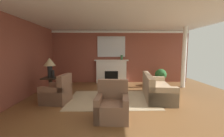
# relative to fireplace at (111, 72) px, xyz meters

# --- Properties ---
(ground_plane) EXTENTS (9.13, 9.13, 0.00)m
(ground_plane) POSITION_rel_fireplace_xyz_m (0.37, -3.15, -0.59)
(ground_plane) COLOR brown
(wall_fireplace) EXTENTS (7.62, 0.12, 2.81)m
(wall_fireplace) POSITION_rel_fireplace_xyz_m (0.37, 0.21, 0.82)
(wall_fireplace) COLOR brown
(wall_fireplace) RESTS_ON ground_plane
(wall_window) EXTENTS (0.12, 7.20, 2.81)m
(wall_window) POSITION_rel_fireplace_xyz_m (-3.20, -2.85, 0.82)
(wall_window) COLOR brown
(wall_window) RESTS_ON ground_plane
(ceiling_panel) EXTENTS (7.62, 7.20, 0.06)m
(ceiling_panel) POSITION_rel_fireplace_xyz_m (0.37, -2.85, 2.25)
(ceiling_panel) COLOR white
(crown_moulding) EXTENTS (7.62, 0.08, 0.12)m
(crown_moulding) POSITION_rel_fireplace_xyz_m (0.37, 0.13, 2.14)
(crown_moulding) COLOR white
(area_rug) EXTENTS (3.00, 2.21, 0.01)m
(area_rug) POSITION_rel_fireplace_xyz_m (-0.02, -2.87, -0.58)
(area_rug) COLOR tan
(area_rug) RESTS_ON ground_plane
(fireplace) EXTENTS (1.80, 0.35, 1.25)m
(fireplace) POSITION_rel_fireplace_xyz_m (0.00, 0.00, 0.00)
(fireplace) COLOR white
(fireplace) RESTS_ON ground_plane
(mantel_mirror) EXTENTS (1.48, 0.04, 1.09)m
(mantel_mirror) POSITION_rel_fireplace_xyz_m (-0.00, 0.12, 1.35)
(mantel_mirror) COLOR silver
(sofa) EXTENTS (1.18, 2.20, 0.85)m
(sofa) POSITION_rel_fireplace_xyz_m (1.60, -2.69, -0.29)
(sofa) COLOR tan
(sofa) RESTS_ON ground_plane
(armchair_near_window) EXTENTS (0.91, 0.91, 0.95)m
(armchair_near_window) POSITION_rel_fireplace_xyz_m (-1.84, -3.18, -0.28)
(armchair_near_window) COLOR brown
(armchair_near_window) RESTS_ON ground_plane
(armchair_facing_fireplace) EXTENTS (0.87, 0.87, 0.95)m
(armchair_facing_fireplace) POSITION_rel_fireplace_xyz_m (-0.06, -4.42, -0.28)
(armchair_facing_fireplace) COLOR brown
(armchair_facing_fireplace) RESTS_ON ground_plane
(coffee_table) EXTENTS (1.00, 1.00, 0.45)m
(coffee_table) POSITION_rel_fireplace_xyz_m (-0.02, -2.87, -0.25)
(coffee_table) COLOR #2D2319
(coffee_table) RESTS_ON ground_plane
(side_table) EXTENTS (0.56, 0.56, 0.70)m
(side_table) POSITION_rel_fireplace_xyz_m (-2.37, -2.33, -0.19)
(side_table) COLOR #2D2319
(side_table) RESTS_ON ground_plane
(table_lamp) EXTENTS (0.44, 0.44, 0.75)m
(table_lamp) POSITION_rel_fireplace_xyz_m (-2.37, -2.33, 0.64)
(table_lamp) COLOR black
(table_lamp) RESTS_ON side_table
(vase_on_side_table) EXTENTS (0.11, 0.11, 0.30)m
(vase_on_side_table) POSITION_rel_fireplace_xyz_m (-2.22, -2.45, 0.26)
(vase_on_side_table) COLOR black
(vase_on_side_table) RESTS_ON side_table
(vase_mantel_right) EXTENTS (0.11, 0.11, 0.25)m
(vase_mantel_right) POSITION_rel_fireplace_xyz_m (0.55, -0.05, 0.78)
(vase_mantel_right) COLOR #33703D
(vase_mantel_right) RESTS_ON fireplace
(book_red_cover) EXTENTS (0.28, 0.25, 0.05)m
(book_red_cover) POSITION_rel_fireplace_xyz_m (0.05, -2.94, -0.11)
(book_red_cover) COLOR maroon
(book_red_cover) RESTS_ON coffee_table
(book_art_folio) EXTENTS (0.27, 0.21, 0.05)m
(book_art_folio) POSITION_rel_fireplace_xyz_m (0.02, -2.98, -0.06)
(book_art_folio) COLOR tan
(book_art_folio) RESTS_ON coffee_table
(potted_plant) EXTENTS (0.56, 0.56, 0.83)m
(potted_plant) POSITION_rel_fireplace_xyz_m (2.43, -0.73, -0.10)
(potted_plant) COLOR #333333
(potted_plant) RESTS_ON ground_plane
(column_white) EXTENTS (0.20, 0.20, 2.81)m
(column_white) POSITION_rel_fireplace_xyz_m (3.37, -1.09, 0.82)
(column_white) COLOR white
(column_white) RESTS_ON ground_plane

